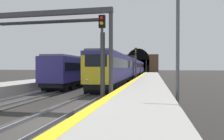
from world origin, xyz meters
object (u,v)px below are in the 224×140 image
(train_main_approaching, at_px, (131,68))
(catenary_mast_near, at_px, (177,40))
(train_adjacent_platform, at_px, (111,69))
(railway_signal_mid, at_px, (136,61))
(overhead_signal_gantry, at_px, (49,32))
(railway_signal_far, at_px, (146,65))
(railway_signal_near, at_px, (102,55))

(train_main_approaching, height_order, catenary_mast_near, catenary_mast_near)
(train_adjacent_platform, relative_size, railway_signal_mid, 10.21)
(overhead_signal_gantry, xyz_separation_m, catenary_mast_near, (-0.03, -8.85, -0.78))
(railway_signal_far, bearing_deg, overhead_signal_gantry, -3.56)
(railway_signal_far, relative_size, overhead_signal_gantry, 0.55)
(railway_signal_far, distance_m, overhead_signal_gantry, 70.71)
(railway_signal_far, xyz_separation_m, overhead_signal_gantry, (-70.55, 4.39, 1.90))
(train_main_approaching, height_order, railway_signal_near, railway_signal_near)
(train_adjacent_platform, distance_m, railway_signal_near, 36.45)
(train_main_approaching, bearing_deg, train_adjacent_platform, -104.17)
(railway_signal_near, height_order, railway_signal_mid, railway_signal_mid)
(overhead_signal_gantry, bearing_deg, railway_signal_near, -112.25)
(railway_signal_far, height_order, overhead_signal_gantry, overhead_signal_gantry)
(railway_signal_mid, distance_m, catenary_mast_near, 22.16)
(railway_signal_far, bearing_deg, railway_signal_mid, 0.00)
(railway_signal_near, bearing_deg, train_main_approaching, -176.81)
(railway_signal_far, bearing_deg, catenary_mast_near, 3.62)
(railway_signal_near, bearing_deg, overhead_signal_gantry, -112.25)
(railway_signal_mid, bearing_deg, train_adjacent_platform, -150.93)
(railway_signal_mid, distance_m, overhead_signal_gantry, 22.16)
(train_adjacent_platform, distance_m, railway_signal_mid, 14.15)
(train_main_approaching, xyz_separation_m, overhead_signal_gantry, (-32.78, 2.46, 2.64))
(train_main_approaching, relative_size, train_adjacent_platform, 1.00)
(train_adjacent_platform, relative_size, railway_signal_near, 10.51)
(train_main_approaching, bearing_deg, railway_signal_far, 176.66)
(train_main_approaching, height_order, train_adjacent_platform, train_main_approaching)
(overhead_signal_gantry, bearing_deg, railway_signal_mid, -11.44)
(railway_signal_mid, height_order, railway_signal_far, railway_signal_mid)
(train_main_approaching, xyz_separation_m, catenary_mast_near, (-32.81, -6.39, 1.86))
(train_adjacent_platform, height_order, railway_signal_far, railway_signal_far)
(railway_signal_near, relative_size, overhead_signal_gantry, 0.60)
(railway_signal_mid, relative_size, railway_signal_far, 1.11)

